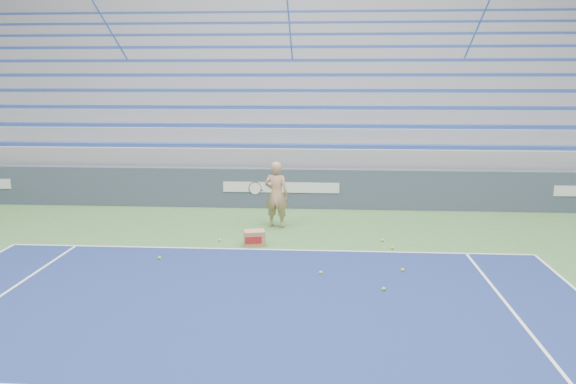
% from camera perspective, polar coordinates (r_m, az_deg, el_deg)
% --- Properties ---
extents(sponsor_barrier, '(30.00, 0.32, 1.10)m').
position_cam_1_polar(sponsor_barrier, '(15.57, -0.67, 0.40)').
color(sponsor_barrier, '#3C465B').
rests_on(sponsor_barrier, ground).
extents(bleachers, '(31.00, 9.15, 7.30)m').
position_cam_1_polar(bleachers, '(21.02, 0.53, 8.23)').
color(bleachers, gray).
rests_on(bleachers, ground).
extents(tennis_player, '(0.93, 0.87, 1.61)m').
position_cam_1_polar(tennis_player, '(13.45, -1.21, -0.25)').
color(tennis_player, tan).
rests_on(tennis_player, ground).
extents(ball_box, '(0.50, 0.42, 0.33)m').
position_cam_1_polar(ball_box, '(12.12, -3.43, -4.70)').
color(ball_box, '#AD7C53').
rests_on(ball_box, ground).
extents(tennis_ball_0, '(0.07, 0.07, 0.07)m').
position_cam_1_polar(tennis_ball_0, '(12.08, 10.54, -5.58)').
color(tennis_ball_0, '#C2D52B').
rests_on(tennis_ball_0, ground).
extents(tennis_ball_1, '(0.07, 0.07, 0.07)m').
position_cam_1_polar(tennis_ball_1, '(12.58, 9.58, -4.86)').
color(tennis_ball_1, '#C2D52B').
rests_on(tennis_ball_1, ground).
extents(tennis_ball_2, '(0.07, 0.07, 0.07)m').
position_cam_1_polar(tennis_ball_2, '(12.52, -6.96, -4.86)').
color(tennis_ball_2, '#C2D52B').
rests_on(tennis_ball_2, ground).
extents(tennis_ball_3, '(0.07, 0.07, 0.07)m').
position_cam_1_polar(tennis_ball_3, '(10.41, 3.35, -8.19)').
color(tennis_ball_3, '#C2D52B').
rests_on(tennis_ball_3, ground).
extents(tennis_ball_4, '(0.07, 0.07, 0.07)m').
position_cam_1_polar(tennis_ball_4, '(10.75, 11.57, -7.77)').
color(tennis_ball_4, '#C2D52B').
rests_on(tennis_ball_4, ground).
extents(tennis_ball_5, '(0.07, 0.07, 0.07)m').
position_cam_1_polar(tennis_ball_5, '(11.50, -12.92, -6.55)').
color(tennis_ball_5, '#C2D52B').
rests_on(tennis_ball_5, ground).
extents(tennis_ball_6, '(0.07, 0.07, 0.07)m').
position_cam_1_polar(tennis_ball_6, '(9.77, 9.70, -9.69)').
color(tennis_ball_6, '#C2D52B').
rests_on(tennis_ball_6, ground).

